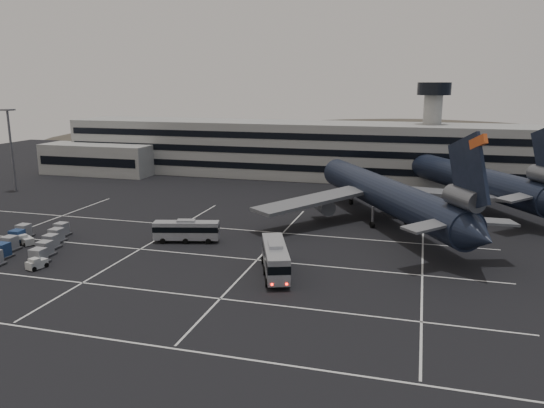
# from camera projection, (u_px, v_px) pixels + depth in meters

# --- Properties ---
(ground) EXTENTS (260.00, 260.00, 0.00)m
(ground) POSITION_uv_depth(u_px,v_px,m) (165.00, 261.00, 72.53)
(ground) COLOR black
(ground) RESTS_ON ground
(lane_markings) EXTENTS (90.00, 55.62, 0.01)m
(lane_markings) POSITION_uv_depth(u_px,v_px,m) (173.00, 260.00, 72.96)
(lane_markings) COLOR silver
(lane_markings) RESTS_ON ground
(terminal) EXTENTS (125.00, 26.00, 24.00)m
(terminal) POSITION_uv_depth(u_px,v_px,m) (279.00, 149.00, 138.49)
(terminal) COLOR gray
(terminal) RESTS_ON ground
(hills) EXTENTS (352.00, 180.00, 44.00)m
(hills) POSITION_uv_depth(u_px,v_px,m) (385.00, 168.00, 229.89)
(hills) COLOR #38332B
(hills) RESTS_ON ground
(lightpole_left) EXTENTS (2.40, 2.40, 18.28)m
(lightpole_left) POSITION_uv_depth(u_px,v_px,m) (10.00, 139.00, 117.33)
(lightpole_left) COLOR slate
(lightpole_left) RESTS_ON ground
(trijet_main) EXTENTS (42.01, 52.60, 18.08)m
(trijet_main) POSITION_uv_depth(u_px,v_px,m) (387.00, 195.00, 90.29)
(trijet_main) COLOR black
(trijet_main) RESTS_ON ground
(trijet_far) EXTENTS (35.28, 52.46, 18.08)m
(trijet_far) POSITION_uv_depth(u_px,v_px,m) (466.00, 176.00, 106.85)
(trijet_far) COLOR black
(trijet_far) RESTS_ON ground
(bus_near) EXTENTS (6.67, 12.13, 4.21)m
(bus_near) POSITION_uv_depth(u_px,v_px,m) (275.00, 257.00, 67.14)
(bus_near) COLOR gray
(bus_near) RESTS_ON ground
(bus_far) EXTENTS (10.23, 4.79, 3.52)m
(bus_far) POSITION_uv_depth(u_px,v_px,m) (186.00, 230.00, 80.99)
(bus_far) COLOR gray
(bus_far) RESTS_ON ground
(tug_a) EXTENTS (2.09, 2.78, 1.60)m
(tug_a) POSITION_uv_depth(u_px,v_px,m) (36.00, 264.00, 69.48)
(tug_a) COLOR #B7B8B3
(tug_a) RESTS_ON ground
(tug_b) EXTENTS (2.87, 2.55, 1.58)m
(tug_b) POSITION_uv_depth(u_px,v_px,m) (27.00, 240.00, 79.81)
(tug_b) COLOR #B7B8B3
(tug_b) RESTS_ON ground
(uld_cluster) EXTENTS (13.88, 17.96, 2.11)m
(uld_cluster) POSITION_uv_depth(u_px,v_px,m) (31.00, 243.00, 77.54)
(uld_cluster) COLOR #2D2D30
(uld_cluster) RESTS_ON ground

